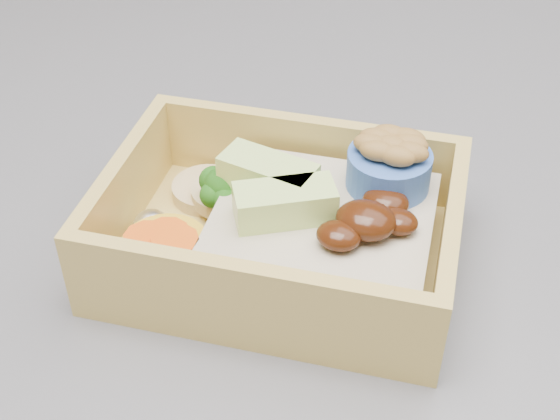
% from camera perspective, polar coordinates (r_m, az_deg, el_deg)
% --- Properties ---
extents(bento_box, '(0.18, 0.14, 0.06)m').
position_cam_1_polar(bento_box, '(0.39, 0.93, -1.20)').
color(bento_box, tan).
rests_on(bento_box, island).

